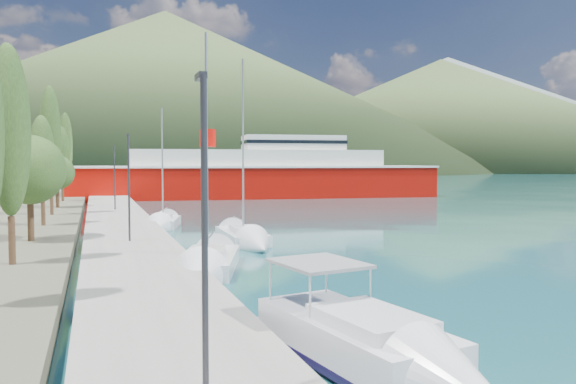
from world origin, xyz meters
name	(u,v)px	position (x,y,z in m)	size (l,w,h in m)	color
ground	(142,185)	(0.00, 120.00, 0.00)	(1400.00, 1400.00, 0.00)	#185055
quay	(121,228)	(-9.00, 26.00, 0.40)	(5.00, 88.00, 0.80)	gray
hills_far	(230,100)	(138.59, 618.73, 77.39)	(1480.00, 900.00, 180.00)	slate
hills_near	(253,101)	(98.04, 372.50, 49.18)	(1010.00, 520.00, 115.00)	#42572E
tree_row	(47,156)	(-14.36, 30.99, 5.79)	(4.03, 63.70, 11.27)	#47301E
lamp_posts	(129,183)	(-9.00, 15.46, 4.08)	(0.15, 46.09, 6.06)	#2D2D33
motor_cruiser	(389,362)	(-4.34, -5.80, 0.52)	(3.87, 8.80, 3.14)	#161032
sailboat_near	(203,272)	(-6.29, 7.59, 0.33)	(5.12, 8.98, 12.37)	silver
sailboat_mid	(250,241)	(-1.66, 16.52, 0.31)	(2.55, 8.99, 12.87)	silver
sailboat_far	(161,226)	(-5.96, 27.38, 0.30)	(3.99, 7.50, 10.53)	silver
ferry	(259,176)	(12.78, 64.29, 3.26)	(54.91, 17.92, 10.71)	#AD0B04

